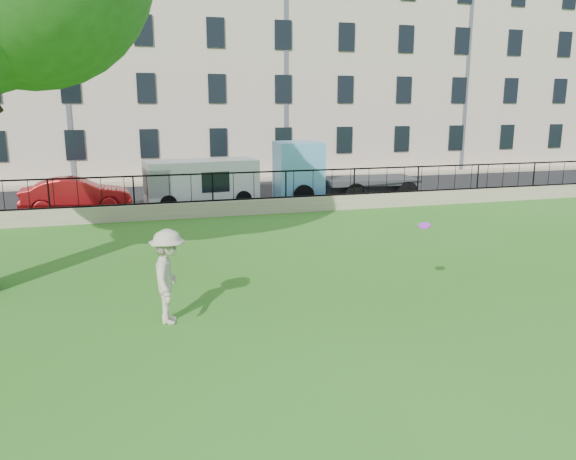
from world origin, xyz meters
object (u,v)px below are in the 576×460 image
object	(u,v)px
man	(169,277)
red_sedan	(76,195)
white_van	(201,183)
blue_truck	(344,170)
frisbee	(424,226)

from	to	relation	value
man	red_sedan	distance (m)	13.47
man	white_van	distance (m)	13.48
white_van	blue_truck	bearing A→B (deg)	-6.49
white_van	man	bearing A→B (deg)	-105.93
white_van	blue_truck	distance (m)	6.63
frisbee	white_van	distance (m)	14.00
blue_truck	white_van	bearing A→B (deg)	-176.88
man	blue_truck	size ratio (longest dim) A/B	0.30
frisbee	blue_truck	size ratio (longest dim) A/B	0.04
man	white_van	size ratio (longest dim) A/B	0.41
frisbee	red_sedan	xyz separation A→B (m)	(-8.28, 13.53, -1.06)
man	frisbee	xyz separation A→B (m)	(5.52, -0.35, 0.80)
man	frisbee	distance (m)	5.59
red_sedan	white_van	xyz separation A→B (m)	(5.14, 0.09, 0.29)
frisbee	white_van	bearing A→B (deg)	102.98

